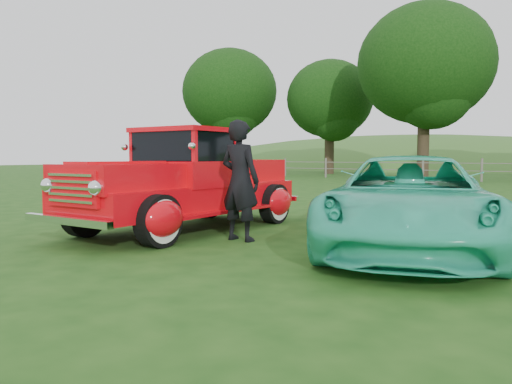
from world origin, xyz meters
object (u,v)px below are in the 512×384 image
Objects in this scene: tree_far_west at (230,92)px; tree_near_west at (425,64)px; tree_mid_west at (330,99)px; teal_sedan at (409,203)px; red_pickup at (186,185)px; man at (240,181)px.

tree_far_west is 16.03m from tree_near_west.
tree_mid_west is 8.63m from tree_near_west.
red_pickup is at bearing 167.39° from teal_sedan.
tree_near_west is at bearing -78.49° from man.
tree_near_west is (16.00, -1.00, 0.31)m from tree_far_west.
tree_near_west reaches higher than man.
red_pickup is 1.50m from man.
tree_far_west reaches higher than red_pickup.
tree_far_west is 0.95× the size of tree_near_west.
teal_sedan is at bearing -59.66° from tree_mid_west.
tree_mid_west is 0.81× the size of tree_near_west.
tree_far_west is 2.11× the size of teal_sedan.
tree_far_west is 34.58m from teal_sedan.
tree_mid_west is 29.88m from red_pickup.
tree_far_west is 8.30m from tree_mid_west.
red_pickup is (11.76, -27.05, -4.75)m from tree_mid_west.
red_pickup is (3.76, -24.05, -6.00)m from tree_near_west.
tree_mid_west is 30.75m from man.
teal_sedan is 2.55× the size of man.
tree_mid_west is at bearing 101.16° from teal_sedan.
teal_sedan is at bearing -162.71° from man.
tree_far_west reaches higher than teal_sedan.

